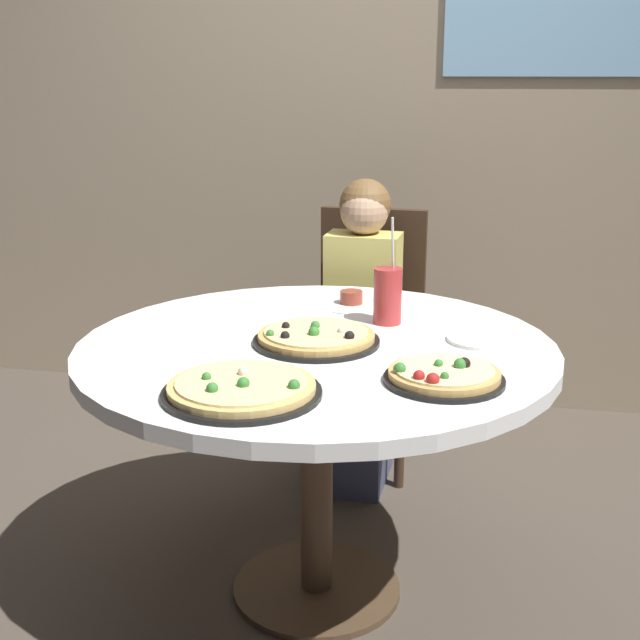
% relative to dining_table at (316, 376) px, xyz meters
% --- Properties ---
extents(ground_plane, '(8.00, 8.00, 0.00)m').
position_rel_dining_table_xyz_m(ground_plane, '(0.00, 0.00, -0.66)').
color(ground_plane, '#4C4238').
extents(wall_with_window, '(5.20, 0.14, 2.90)m').
position_rel_dining_table_xyz_m(wall_with_window, '(0.00, 1.63, 0.79)').
color(wall_with_window, gray).
rests_on(wall_with_window, ground_plane).
extents(dining_table, '(1.27, 1.27, 0.75)m').
position_rel_dining_table_xyz_m(dining_table, '(0.00, 0.00, 0.00)').
color(dining_table, white).
rests_on(dining_table, ground_plane).
extents(chair_wooden, '(0.42, 0.42, 0.95)m').
position_rel_dining_table_xyz_m(chair_wooden, '(0.00, 0.95, -0.13)').
color(chair_wooden, '#382619').
rests_on(chair_wooden, ground_plane).
extents(diner_child, '(0.27, 0.42, 1.08)m').
position_rel_dining_table_xyz_m(diner_child, '(-0.00, 0.77, -0.17)').
color(diner_child, '#3F4766').
rests_on(diner_child, ground_plane).
extents(pizza_veggie, '(0.34, 0.34, 0.05)m').
position_rel_dining_table_xyz_m(pizza_veggie, '(-0.00, -0.00, 0.11)').
color(pizza_veggie, black).
rests_on(pizza_veggie, dining_table).
extents(pizza_cheese, '(0.36, 0.36, 0.05)m').
position_rel_dining_table_xyz_m(pizza_cheese, '(-0.09, -0.40, 0.11)').
color(pizza_cheese, black).
rests_on(pizza_cheese, dining_table).
extents(pizza_pepperoni, '(0.28, 0.28, 0.05)m').
position_rel_dining_table_xyz_m(pizza_pepperoni, '(0.35, -0.23, 0.11)').
color(pizza_pepperoni, black).
rests_on(pizza_pepperoni, dining_table).
extents(soda_cup, '(0.08, 0.08, 0.31)m').
position_rel_dining_table_xyz_m(soda_cup, '(0.16, 0.23, 0.17)').
color(soda_cup, '#B73333').
rests_on(soda_cup, dining_table).
extents(sauce_bowl, '(0.07, 0.07, 0.04)m').
position_rel_dining_table_xyz_m(sauce_bowl, '(0.03, 0.42, 0.11)').
color(sauce_bowl, brown).
rests_on(sauce_bowl, dining_table).
extents(plate_small, '(0.18, 0.18, 0.01)m').
position_rel_dining_table_xyz_m(plate_small, '(0.43, 0.10, 0.10)').
color(plate_small, white).
rests_on(plate_small, dining_table).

